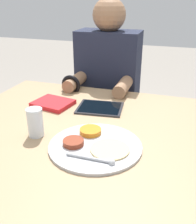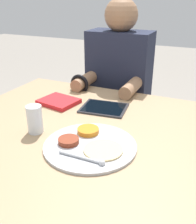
# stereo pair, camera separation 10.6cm
# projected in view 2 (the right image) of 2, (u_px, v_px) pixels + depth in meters

# --- Properties ---
(dining_table) EXTENTS (1.09, 1.05, 0.72)m
(dining_table) POSITION_uv_depth(u_px,v_px,m) (76.00, 200.00, 1.19)
(dining_table) COLOR #9E7F5B
(dining_table) RESTS_ON ground_plane
(thali_tray) EXTENTS (0.33, 0.33, 0.03)m
(thali_tray) POSITION_uv_depth(u_px,v_px,m) (89.00, 144.00, 0.93)
(thali_tray) COLOR #B7BABF
(thali_tray) RESTS_ON dining_table
(red_notebook) EXTENTS (0.20, 0.18, 0.02)m
(red_notebook) POSITION_uv_depth(u_px,v_px,m) (59.00, 102.00, 1.30)
(red_notebook) COLOR silver
(red_notebook) RESTS_ON dining_table
(tablet_device) EXTENTS (0.23, 0.19, 0.01)m
(tablet_device) POSITION_uv_depth(u_px,v_px,m) (104.00, 108.00, 1.24)
(tablet_device) COLOR #28282D
(tablet_device) RESTS_ON dining_table
(person_diner) EXTENTS (0.38, 0.41, 1.20)m
(person_diner) POSITION_uv_depth(u_px,v_px,m) (118.00, 103.00, 1.70)
(person_diner) COLOR black
(person_diner) RESTS_ON ground_plane
(drinking_glass) EXTENTS (0.06, 0.06, 0.11)m
(drinking_glass) POSITION_uv_depth(u_px,v_px,m) (35.00, 119.00, 1.01)
(drinking_glass) COLOR silver
(drinking_glass) RESTS_ON dining_table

